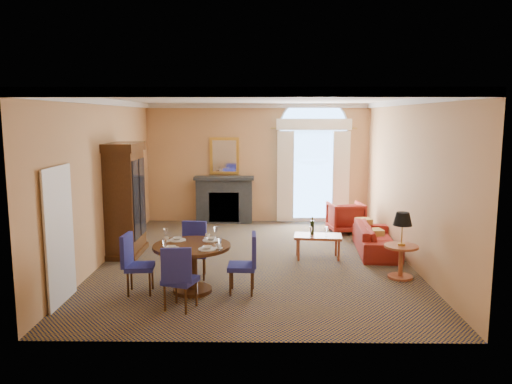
{
  "coord_description": "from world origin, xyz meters",
  "views": [
    {
      "loc": [
        0.14,
        -9.75,
        2.85
      ],
      "look_at": [
        0.0,
        0.5,
        1.3
      ],
      "focal_mm": 35.0,
      "sensor_mm": 36.0,
      "label": 1
    }
  ],
  "objects_px": {
    "dining_table": "(192,257)",
    "coffee_table": "(318,237)",
    "side_table": "(402,238)",
    "armoire": "(125,201)",
    "sofa": "(376,239)",
    "armchair": "(346,217)"
  },
  "relations": [
    {
      "from": "sofa",
      "to": "armoire",
      "type": "bearing_deg",
      "value": 96.18
    },
    {
      "from": "armoire",
      "to": "armchair",
      "type": "bearing_deg",
      "value": 22.37
    },
    {
      "from": "armoire",
      "to": "dining_table",
      "type": "distance_m",
      "value": 2.9
    },
    {
      "from": "armoire",
      "to": "sofa",
      "type": "distance_m",
      "value": 5.34
    },
    {
      "from": "armoire",
      "to": "dining_table",
      "type": "bearing_deg",
      "value": -53.18
    },
    {
      "from": "armchair",
      "to": "coffee_table",
      "type": "height_order",
      "value": "coffee_table"
    },
    {
      "from": "sofa",
      "to": "armchair",
      "type": "distance_m",
      "value": 1.86
    },
    {
      "from": "dining_table",
      "to": "armchair",
      "type": "bearing_deg",
      "value": 53.31
    },
    {
      "from": "armchair",
      "to": "coffee_table",
      "type": "bearing_deg",
      "value": 59.95
    },
    {
      "from": "side_table",
      "to": "sofa",
      "type": "bearing_deg",
      "value": 91.67
    },
    {
      "from": "coffee_table",
      "to": "armoire",
      "type": "bearing_deg",
      "value": -178.02
    },
    {
      "from": "sofa",
      "to": "side_table",
      "type": "xyz_separation_m",
      "value": [
        0.05,
        -1.72,
        0.44
      ]
    },
    {
      "from": "dining_table",
      "to": "coffee_table",
      "type": "distance_m",
      "value": 3.02
    },
    {
      "from": "dining_table",
      "to": "sofa",
      "type": "distance_m",
      "value": 4.35
    },
    {
      "from": "side_table",
      "to": "dining_table",
      "type": "bearing_deg",
      "value": -168.04
    },
    {
      "from": "sofa",
      "to": "armchair",
      "type": "bearing_deg",
      "value": 14.88
    },
    {
      "from": "dining_table",
      "to": "coffee_table",
      "type": "relative_size",
      "value": 1.27
    },
    {
      "from": "armoire",
      "to": "dining_table",
      "type": "relative_size",
      "value": 1.84
    },
    {
      "from": "dining_table",
      "to": "side_table",
      "type": "xyz_separation_m",
      "value": [
        3.61,
        0.76,
        0.15
      ]
    },
    {
      "from": "coffee_table",
      "to": "side_table",
      "type": "distance_m",
      "value": 1.85
    },
    {
      "from": "sofa",
      "to": "side_table",
      "type": "relative_size",
      "value": 1.71
    },
    {
      "from": "side_table",
      "to": "armoire",
      "type": "bearing_deg",
      "value": 164.07
    }
  ]
}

